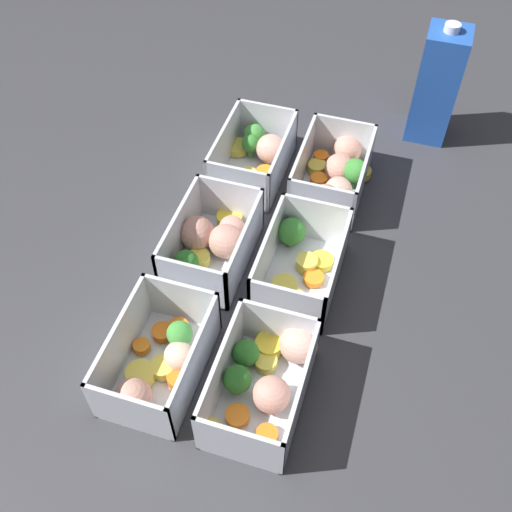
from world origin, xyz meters
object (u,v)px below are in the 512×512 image
object	(u,v)px
container_near_center	(212,242)
container_far_center	(299,265)
container_near_right	(158,362)
container_far_left	(335,176)
container_near_left	(256,154)
container_far_right	(265,377)
juice_carton	(437,85)

from	to	relation	value
container_near_center	container_far_center	xyz separation A→B (m)	(0.00, 0.13, -0.00)
container_near_right	container_far_left	distance (m)	0.41
container_near_right	container_far_left	world-z (taller)	same
container_near_left	container_far_right	distance (m)	0.40
container_far_left	container_near_right	bearing A→B (deg)	-19.11
juice_carton	container_far_left	bearing A→B (deg)	-32.86
container_far_left	container_far_center	xyz separation A→B (m)	(0.19, -0.01, -0.00)
container_near_left	juice_carton	bearing A→B (deg)	124.14
container_near_left	container_far_center	world-z (taller)	same
container_far_center	container_far_right	bearing A→B (deg)	1.69
container_near_right	container_far_center	size ratio (longest dim) A/B	0.97
container_near_center	juice_carton	distance (m)	0.45
container_near_right	juice_carton	distance (m)	0.63
container_far_right	container_near_right	bearing A→B (deg)	-81.46
container_far_right	juice_carton	world-z (taller)	juice_carton
container_far_center	container_far_right	size ratio (longest dim) A/B	0.94
container_near_center	container_far_center	distance (m)	0.13
container_far_left	container_far_center	bearing A→B (deg)	-2.81
container_near_right	container_far_right	size ratio (longest dim) A/B	0.91
container_near_right	container_far_center	world-z (taller)	same
container_near_center	juice_carton	world-z (taller)	juice_carton
juice_carton	container_near_center	bearing A→B (deg)	-34.78
container_near_center	container_far_center	world-z (taller)	same
container_near_left	container_near_right	distance (m)	0.40
container_near_left	juice_carton	size ratio (longest dim) A/B	0.81
container_far_left	container_far_right	size ratio (longest dim) A/B	0.99
container_near_center	container_far_left	size ratio (longest dim) A/B	0.95
container_near_center	container_near_right	world-z (taller)	same
container_near_right	container_far_center	bearing A→B (deg)	147.81
container_near_center	container_far_right	distance (m)	0.22
container_near_left	container_far_center	bearing A→B (deg)	31.82
container_near_left	container_far_left	xyz separation A→B (m)	(0.01, 0.13, 0.00)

